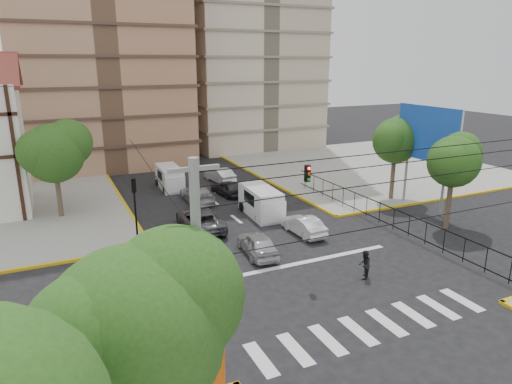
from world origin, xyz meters
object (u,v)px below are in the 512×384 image
traffic_light_nw (135,201)px  car_white_front_right (303,225)px  district_sign (211,380)px  van_left_lane (170,179)px  van_right_lane (262,203)px  pedestrian_crosswalk (364,265)px  car_silver_front_left (258,244)px  pedestrian_sw_corner (191,384)px

traffic_light_nw → car_white_front_right: traffic_light_nw is taller
district_sign → van_left_lane: (6.47, 29.65, -1.45)m
traffic_light_nw → van_right_lane: 10.27m
district_sign → pedestrian_crosswalk: 13.62m
traffic_light_nw → car_silver_front_left: traffic_light_nw is taller
traffic_light_nw → car_silver_front_left: size_ratio=1.06×
pedestrian_sw_corner → van_left_lane: bearing=45.1°
traffic_light_nw → pedestrian_crosswalk: size_ratio=2.69×
van_left_lane → pedestrian_crosswalk: bearing=-75.7°
van_right_lane → pedestrian_crosswalk: size_ratio=3.05×
car_silver_front_left → pedestrian_sw_corner: size_ratio=2.32×
traffic_light_nw → district_sign: (-1.00, -17.04, -0.66)m
car_white_front_right → van_right_lane: bearing=-80.5°
van_left_lane → van_right_lane: bearing=-65.7°
car_white_front_right → pedestrian_sw_corner: size_ratio=2.24×
van_right_lane → pedestrian_sw_corner: bearing=-119.0°
car_silver_front_left → van_left_lane: bearing=-81.2°
pedestrian_crosswalk → district_sign: bearing=-11.8°
traffic_light_nw → car_silver_front_left: 8.18m
district_sign → car_silver_front_left: district_sign is taller
traffic_light_nw → van_right_lane: bearing=11.6°
pedestrian_sw_corner → pedestrian_crosswalk: size_ratio=1.09×
traffic_light_nw → pedestrian_sw_corner: 15.48m
district_sign → car_white_front_right: size_ratio=0.80×
traffic_light_nw → district_sign: 17.08m
car_silver_front_left → pedestrian_crosswalk: size_ratio=2.53×
van_left_lane → district_sign: bearing=-100.5°
district_sign → pedestrian_sw_corner: bearing=93.7°
district_sign → pedestrian_sw_corner: district_sign is taller
district_sign → van_left_lane: 30.38m
car_white_front_right → pedestrian_crosswalk: pedestrian_crosswalk is taller
traffic_light_nw → pedestrian_sw_corner: size_ratio=2.46×
traffic_light_nw → pedestrian_sw_corner: bearing=-94.2°
district_sign → pedestrian_crosswalk: (11.41, 7.26, -1.63)m
van_right_lane → pedestrian_crosswalk: 11.82m
pedestrian_crosswalk → traffic_light_nw: bearing=-87.4°
car_silver_front_left → car_white_front_right: size_ratio=1.03×
van_right_lane → car_silver_front_left: van_right_lane is taller
car_silver_front_left → district_sign: bearing=64.8°
van_left_lane → pedestrian_crosswalk: van_left_lane is taller
van_left_lane → car_silver_front_left: size_ratio=1.12×
traffic_light_nw → car_silver_front_left: bearing=-34.2°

